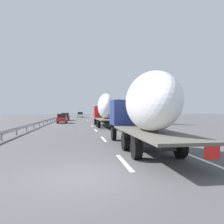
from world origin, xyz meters
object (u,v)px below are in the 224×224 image
at_px(car_red_compact, 62,118).
at_px(car_white_van, 80,115).
at_px(car_yellow_coupe, 79,114).
at_px(truck_trailing, 144,108).
at_px(truck_lead, 105,109).
at_px(road_sign, 107,111).
at_px(car_black_suv, 65,117).

distance_m(car_red_compact, car_white_van, 35.94).
bearing_deg(car_yellow_coupe, truck_trailing, -177.57).
bearing_deg(car_red_compact, car_yellow_coupe, -3.56).
distance_m(truck_lead, road_sign, 21.84).
xyz_separation_m(car_yellow_coupe, car_black_suv, (-41.62, 3.51, 0.03)).
relative_size(truck_trailing, car_white_van, 2.62).
bearing_deg(road_sign, car_red_compact, 137.38).
xyz_separation_m(car_white_van, road_sign, (-24.85, -6.42, 1.28)).
height_order(truck_lead, truck_trailing, truck_lead).
height_order(car_white_van, car_black_suv, car_white_van).
bearing_deg(road_sign, car_black_suv, 82.15).
distance_m(car_red_compact, car_black_suv, 12.31).
bearing_deg(truck_lead, road_sign, -8.16).
relative_size(car_yellow_coupe, car_black_suv, 0.85).
distance_m(truck_trailing, car_yellow_coupe, 84.37).
xyz_separation_m(truck_lead, car_black_suv, (23.02, 7.09, -1.70)).
distance_m(truck_lead, car_yellow_coupe, 64.77).
height_order(truck_lead, car_black_suv, truck_lead).
distance_m(truck_trailing, car_white_van, 66.20).
bearing_deg(truck_trailing, car_red_compact, 12.87).
xyz_separation_m(truck_trailing, car_black_suv, (42.66, 7.09, -1.53)).
bearing_deg(car_white_van, car_yellow_coupe, 0.81).
xyz_separation_m(truck_trailing, car_red_compact, (30.35, 6.94, -1.56)).
relative_size(car_white_van, car_black_suv, 1.00).
relative_size(truck_lead, car_white_van, 2.86).
bearing_deg(car_red_compact, road_sign, -42.62).
bearing_deg(road_sign, car_white_van, 14.49).
distance_m(truck_trailing, road_sign, 41.37).
height_order(truck_trailing, car_black_suv, truck_trailing).
height_order(truck_lead, car_red_compact, truck_lead).
bearing_deg(car_black_suv, car_red_compact, -179.28).
xyz_separation_m(truck_lead, car_red_compact, (10.71, 6.94, -1.73)).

